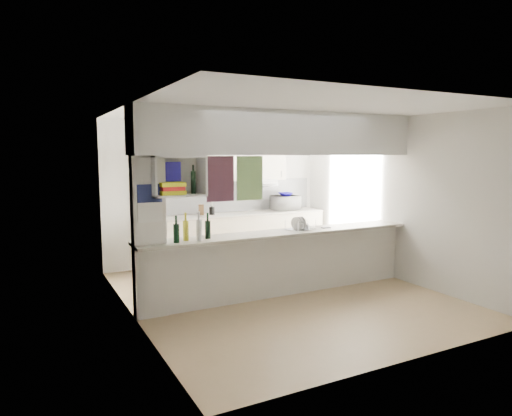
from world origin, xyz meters
TOP-DOWN VIEW (x-y plane):
  - floor at (0.00, 0.00)m, footprint 4.80×4.80m
  - ceiling at (0.00, 0.00)m, footprint 4.80×4.80m
  - wall_back at (0.00, 2.40)m, footprint 4.20×0.00m
  - wall_left at (-2.10, 0.00)m, footprint 0.00×4.80m
  - wall_right at (2.10, 0.00)m, footprint 0.00×4.80m
  - servery_partition at (-0.17, 0.00)m, footprint 4.20×0.50m
  - cubby_shelf at (-1.57, -0.06)m, footprint 0.65×0.35m
  - kitchen_run at (0.16, 2.14)m, footprint 3.60×0.63m
  - microwave at (1.34, 2.12)m, footprint 0.52×0.36m
  - bowl at (1.32, 2.09)m, footprint 0.27×0.27m
  - dish_rack at (0.31, 0.00)m, footprint 0.43×0.36m
  - cup at (0.26, -0.05)m, footprint 0.16×0.16m
  - wine_bottles at (-1.35, -0.05)m, footprint 0.53×0.16m
  - plastic_tubs at (0.42, 0.04)m, footprint 0.50×0.18m
  - utensil_jar at (-0.20, 2.15)m, footprint 0.10×0.10m
  - knife_block at (-0.40, 2.18)m, footprint 0.12×0.11m

SIDE VIEW (x-z plane):
  - floor at x=0.00m, z-range 0.00..0.00m
  - kitchen_run at x=0.16m, z-range -0.29..1.95m
  - plastic_tubs at x=0.42m, z-range 0.92..0.99m
  - cup at x=0.26m, z-range 0.94..1.04m
  - utensil_jar at x=-0.20m, z-range 0.92..1.06m
  - dish_rack at x=0.31m, z-range 0.90..1.10m
  - knife_block at x=-0.40m, z-range 0.92..1.11m
  - wine_bottles at x=-1.35m, z-range 0.87..1.24m
  - microwave at x=1.34m, z-range 0.92..1.20m
  - bowl at x=1.32m, z-range 1.20..1.27m
  - wall_back at x=0.00m, z-range -0.80..3.40m
  - wall_left at x=-2.10m, z-range -1.10..3.70m
  - wall_right at x=2.10m, z-range -1.10..3.70m
  - servery_partition at x=-0.17m, z-range 0.36..2.96m
  - cubby_shelf at x=-1.57m, z-range 1.46..1.96m
  - ceiling at x=0.00m, z-range 2.60..2.60m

